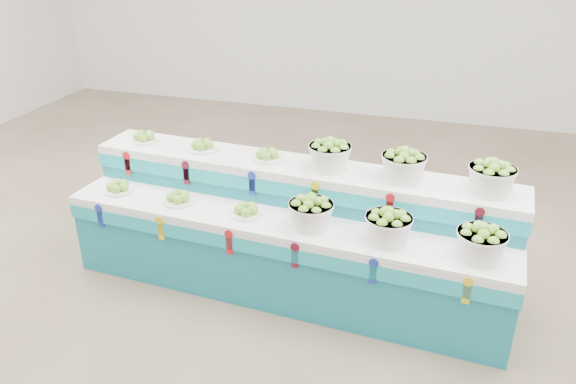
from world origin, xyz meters
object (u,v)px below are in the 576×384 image
object	(u,v)px
display_stand	(288,231)
basket_lower_left	(311,213)
plate_upper_mid	(202,145)
basket_upper_right	(492,177)

from	to	relation	value
display_stand	basket_lower_left	bearing A→B (deg)	-39.70
display_stand	plate_upper_mid	xyz separation A→B (m)	(-0.86, 0.28, 0.56)
display_stand	basket_upper_right	distance (m)	1.64
display_stand	basket_lower_left	size ratio (longest dim) A/B	10.60
basket_lower_left	plate_upper_mid	size ratio (longest dim) A/B	1.40
basket_upper_right	plate_upper_mid	bearing A→B (deg)	176.33
display_stand	basket_upper_right	bearing A→B (deg)	8.54
plate_upper_mid	basket_upper_right	world-z (taller)	basket_upper_right
plate_upper_mid	basket_upper_right	bearing A→B (deg)	-3.67
display_stand	plate_upper_mid	distance (m)	1.07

